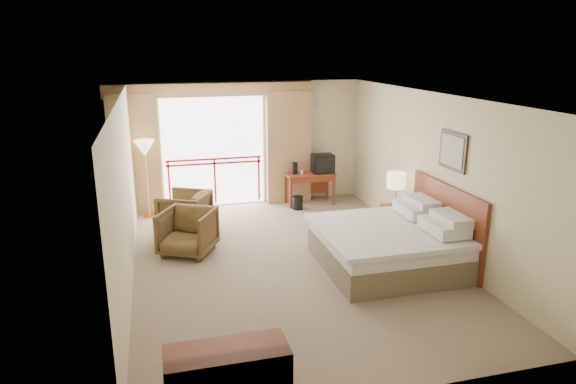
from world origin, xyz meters
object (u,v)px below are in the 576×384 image
object	(u,v)px
bed	(390,245)
armchair_near	(189,253)
wastebasket	(298,203)
nightstand	(395,222)
table_lamp	(396,181)
desk	(309,180)
side_table	(172,223)
floor_lamp	(145,151)
armchair_far	(186,231)
tv	(323,164)

from	to	relation	value
bed	armchair_near	size ratio (longest dim) A/B	2.48
wastebasket	armchair_near	xyz separation A→B (m)	(-2.49, -1.90, -0.14)
nightstand	table_lamp	size ratio (longest dim) A/B	0.98
nightstand	table_lamp	xyz separation A→B (m)	(0.00, 0.05, 0.77)
bed	table_lamp	xyz separation A→B (m)	(0.67, 1.22, 0.70)
desk	side_table	xyz separation A→B (m)	(-3.08, -1.61, -0.21)
side_table	floor_lamp	bearing A→B (deg)	105.04
nightstand	armchair_far	bearing A→B (deg)	158.85
tv	side_table	xyz separation A→B (m)	(-3.38, -1.55, -0.57)
bed	floor_lamp	distance (m)	5.29
floor_lamp	bed	bearing A→B (deg)	-43.89
desk	wastebasket	world-z (taller)	desk
desk	wastebasket	size ratio (longest dim) A/B	3.74
wastebasket	side_table	size ratio (longest dim) A/B	0.59
wastebasket	armchair_far	xyz separation A→B (m)	(-2.46, -0.79, -0.14)
nightstand	side_table	distance (m)	4.09
desk	side_table	distance (m)	3.48
table_lamp	tv	distance (m)	2.46
desk	wastebasket	bearing A→B (deg)	-136.47
armchair_far	armchair_near	world-z (taller)	armchair_far
bed	armchair_far	xyz separation A→B (m)	(-3.07, 2.50, -0.38)
bed	side_table	xyz separation A→B (m)	(-3.32, 2.05, -0.04)
table_lamp	armchair_far	size ratio (longest dim) A/B	0.71
bed	wastebasket	world-z (taller)	bed
nightstand	floor_lamp	bearing A→B (deg)	149.51
floor_lamp	side_table	bearing A→B (deg)	-74.96
floor_lamp	table_lamp	bearing A→B (deg)	-28.31
nightstand	floor_lamp	size ratio (longest dim) A/B	0.37
floor_lamp	wastebasket	bearing A→B (deg)	-5.62
nightstand	desk	distance (m)	2.66
bed	armchair_near	world-z (taller)	bed
nightstand	wastebasket	size ratio (longest dim) A/B	2.08
tv	armchair_near	distance (m)	3.96
wastebasket	side_table	xyz separation A→B (m)	(-2.72, -1.24, 0.19)
nightstand	bed	bearing A→B (deg)	-121.22
nightstand	floor_lamp	distance (m)	5.14
tv	wastebasket	bearing A→B (deg)	-133.36
tv	armchair_near	bearing A→B (deg)	-123.60
armchair_near	side_table	xyz separation A→B (m)	(-0.23, 0.66, 0.34)
desk	armchair_near	xyz separation A→B (m)	(-2.86, -2.27, -0.55)
floor_lamp	armchair_near	bearing A→B (deg)	-73.74
nightstand	armchair_far	world-z (taller)	nightstand
table_lamp	wastebasket	bearing A→B (deg)	121.67
wastebasket	armchair_near	distance (m)	3.13
armchair_near	bed	bearing A→B (deg)	4.07
bed	wastebasket	distance (m)	3.35
bed	side_table	bearing A→B (deg)	148.31
table_lamp	wastebasket	distance (m)	2.60
armchair_near	table_lamp	bearing A→B (deg)	25.74
nightstand	armchair_near	bearing A→B (deg)	175.01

